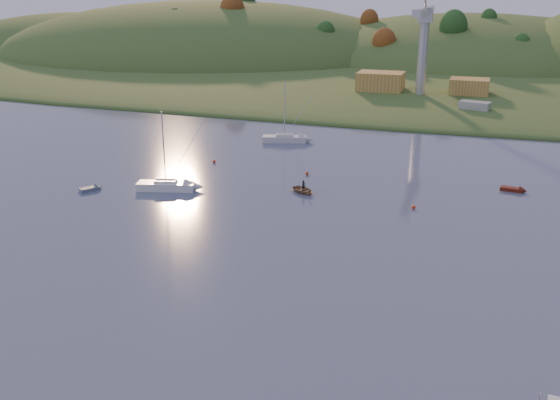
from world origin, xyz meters
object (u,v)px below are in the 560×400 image
(sailboat_far, at_px, (285,138))
(red_tender, at_px, (517,190))
(canoe, at_px, (303,190))
(sailboat_near, at_px, (166,185))
(grey_dinghy, at_px, (94,188))

(sailboat_far, bearing_deg, red_tender, -39.28)
(canoe, bearing_deg, sailboat_near, 139.46)
(sailboat_far, bearing_deg, sailboat_near, -117.74)
(sailboat_near, xyz_separation_m, red_tender, (46.87, 14.83, -0.47))
(sailboat_near, distance_m, canoe, 19.35)
(grey_dinghy, bearing_deg, red_tender, -40.55)
(sailboat_near, height_order, canoe, sailboat_near)
(sailboat_near, xyz_separation_m, sailboat_far, (6.97, 32.36, -0.00))
(sailboat_far, height_order, red_tender, sailboat_far)
(sailboat_near, distance_m, sailboat_far, 33.10)
(canoe, distance_m, red_tender, 29.86)
(red_tender, height_order, grey_dinghy, red_tender)
(sailboat_far, relative_size, red_tender, 3.01)
(sailboat_near, bearing_deg, canoe, -0.43)
(canoe, height_order, grey_dinghy, grey_dinghy)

